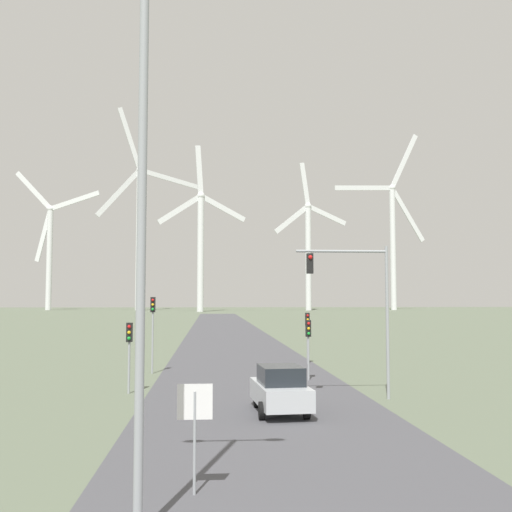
{
  "coord_description": "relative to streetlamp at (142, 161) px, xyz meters",
  "views": [
    {
      "loc": [
        -2.1,
        -7.13,
        4.42
      ],
      "look_at": [
        0.0,
        20.54,
        6.4
      ],
      "focal_mm": 42.0,
      "sensor_mm": 36.0,
      "label": 1
    }
  ],
  "objects": [
    {
      "name": "traffic_light_post_mid_right",
      "position": [
        7.89,
        28.76,
        -4.54
      ],
      "size": [
        0.28,
        0.33,
        3.46
      ],
      "color": "#93999E",
      "rests_on": "ground"
    },
    {
      "name": "wind_turbine_far_right",
      "position": [
        71.7,
        214.44,
        22.89
      ],
      "size": [
        37.63,
        9.02,
        69.66
      ],
      "color": "silver",
      "rests_on": "ground"
    },
    {
      "name": "stop_sign_near",
      "position": [
        0.99,
        2.33,
        -5.35
      ],
      "size": [
        0.81,
        0.07,
        2.48
      ],
      "color": "#93999E",
      "rests_on": "ground"
    },
    {
      "name": "streetlamp",
      "position": [
        0.0,
        0.0,
        0.0
      ],
      "size": [
        3.19,
        0.32,
        11.54
      ],
      "color": "#93999E",
      "rests_on": "ground"
    },
    {
      "name": "wind_turbine_left",
      "position": [
        -26.04,
        217.52,
        26.18
      ],
      "size": [
        37.61,
        17.21,
        77.1
      ],
      "color": "silver",
      "rests_on": "ground"
    },
    {
      "name": "traffic_light_post_near_right",
      "position": [
        6.66,
        20.91,
        -4.7
      ],
      "size": [
        0.28,
        0.34,
        3.25
      ],
      "color": "#93999E",
      "rests_on": "ground"
    },
    {
      "name": "wind_turbine_center",
      "position": [
        -2.15,
        191.33,
        17.5
      ],
      "size": [
        30.05,
        8.3,
        56.8
      ],
      "color": "silver",
      "rests_on": "ground"
    },
    {
      "name": "wind_turbine_right",
      "position": [
        38.06,
        211.47,
        17.43
      ],
      "size": [
        28.79,
        7.19,
        56.11
      ],
      "color": "silver",
      "rests_on": "ground"
    },
    {
      "name": "traffic_light_mast_overhead",
      "position": [
        7.85,
        14.61,
        -2.34
      ],
      "size": [
        4.15,
        0.35,
        6.78
      ],
      "color": "#93999E",
      "rests_on": "ground"
    },
    {
      "name": "traffic_light_post_near_left",
      "position": [
        -2.46,
        17.05,
        -4.67
      ],
      "size": [
        0.28,
        0.34,
        3.29
      ],
      "color": "#93999E",
      "rests_on": "ground"
    },
    {
      "name": "road_surface",
      "position": [
        3.43,
        43.56,
        -7.08
      ],
      "size": [
        10.0,
        240.0,
        0.01
      ],
      "color": "#47474C",
      "rests_on": "ground"
    },
    {
      "name": "wind_turbine_far_left",
      "position": [
        -61.13,
        225.09,
        18.05
      ],
      "size": [
        34.99,
        10.98,
        54.92
      ],
      "color": "silver",
      "rests_on": "ground"
    },
    {
      "name": "traffic_light_post_mid_left",
      "position": [
        -2.09,
        24.5,
        -3.79
      ],
      "size": [
        0.28,
        0.34,
        4.51
      ],
      "color": "#93999E",
      "rests_on": "ground"
    },
    {
      "name": "car_approaching",
      "position": [
        4.05,
        11.78,
        -6.17
      ],
      "size": [
        2.1,
        4.22,
        1.83
      ],
      "color": "#B7BCC1",
      "rests_on": "ground"
    }
  ]
}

